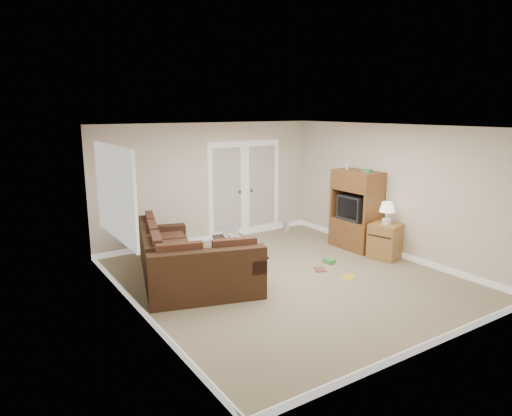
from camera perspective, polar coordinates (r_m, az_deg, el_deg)
floor at (r=7.72m, az=3.85°, el=-8.79°), size 5.50×5.50×0.00m
ceiling at (r=7.21m, az=4.13°, el=10.10°), size 5.00×5.50×0.02m
wall_left at (r=6.23m, az=-14.78°, el=-2.26°), size 0.02×5.50×2.50m
wall_right at (r=9.06m, az=16.75°, el=2.10°), size 0.02×5.50×2.50m
wall_back at (r=9.66m, az=-5.85°, el=3.16°), size 5.00×0.02×2.50m
wall_front at (r=5.49m, az=21.52°, el=-4.67°), size 5.00×0.02×2.50m
baseboards at (r=7.70m, az=3.85°, el=-8.44°), size 5.00×5.50×0.10m
french_doors at (r=10.08m, az=-1.43°, el=2.36°), size 1.80×0.05×2.13m
window_left at (r=7.11m, az=-17.19°, el=1.85°), size 0.05×1.92×1.42m
sectional_sofa at (r=7.52m, az=-9.14°, el=-6.93°), size 1.90×2.99×0.81m
coffee_table at (r=8.35m, az=-2.74°, el=-5.38°), size 0.74×1.15×0.72m
tv_armoire at (r=9.35m, az=12.40°, el=-0.19°), size 0.55×0.99×1.70m
side_cabinet at (r=8.93m, az=15.86°, el=-3.65°), size 0.64×0.64×1.09m
space_heater at (r=10.59m, az=3.83°, el=-2.18°), size 0.11×0.10×0.26m
floor_magazine at (r=7.91m, az=11.50°, el=-8.45°), size 0.31×0.29×0.01m
floor_greenbox at (r=8.52m, az=9.15°, el=-6.58°), size 0.16×0.20×0.08m
floor_book at (r=8.14m, az=7.36°, el=-7.64°), size 0.28×0.31×0.02m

